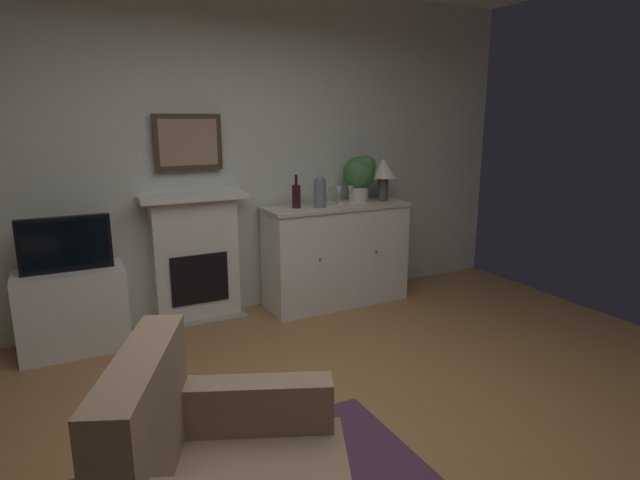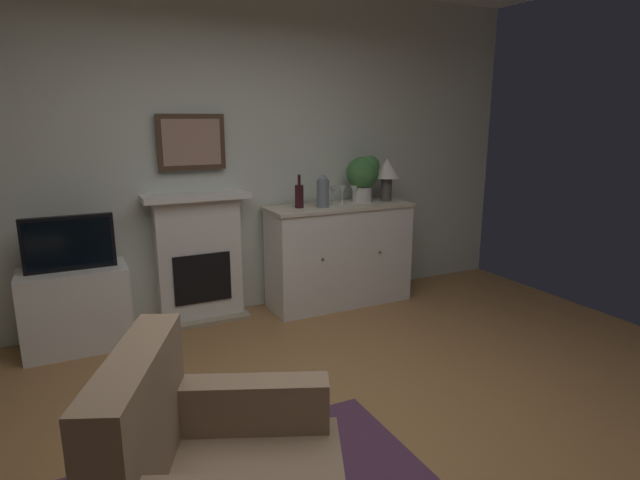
{
  "view_description": "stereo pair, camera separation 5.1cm",
  "coord_description": "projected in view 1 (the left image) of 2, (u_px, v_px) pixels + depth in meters",
  "views": [
    {
      "loc": [
        -1.22,
        -2.06,
        1.7
      ],
      "look_at": [
        0.14,
        0.58,
        1.0
      ],
      "focal_mm": 28.97,
      "sensor_mm": 36.0,
      "label": 1
    },
    {
      "loc": [
        -1.18,
        -2.08,
        1.7
      ],
      "look_at": [
        0.14,
        0.58,
        1.0
      ],
      "focal_mm": 28.97,
      "sensor_mm": 36.0,
      "label": 2
    }
  ],
  "objects": [
    {
      "name": "sideboard_cabinet",
      "position": [
        336.0,
        254.0,
        4.79
      ],
      "size": [
        1.35,
        0.49,
        0.94
      ],
      "color": "white",
      "rests_on": "ground_plane"
    },
    {
      "name": "vase_decorative",
      "position": [
        320.0,
        191.0,
        4.51
      ],
      "size": [
        0.11,
        0.11,
        0.28
      ],
      "color": "slate",
      "rests_on": "sideboard_cabinet"
    },
    {
      "name": "framed_picture",
      "position": [
        188.0,
        142.0,
        4.17
      ],
      "size": [
        0.55,
        0.04,
        0.45
      ],
      "color": "#473323"
    },
    {
      "name": "tv_set",
      "position": [
        65.0,
        244.0,
        3.7
      ],
      "size": [
        0.62,
        0.07,
        0.4
      ],
      "color": "black",
      "rests_on": "tv_cabinet"
    },
    {
      "name": "wine_glass_center",
      "position": [
        339.0,
        191.0,
        4.7
      ],
      "size": [
        0.07,
        0.07,
        0.16
      ],
      "color": "silver",
      "rests_on": "sideboard_cabinet"
    },
    {
      "name": "tv_cabinet",
      "position": [
        73.0,
        310.0,
        3.83
      ],
      "size": [
        0.75,
        0.42,
        0.62
      ],
      "color": "white",
      "rests_on": "ground_plane"
    },
    {
      "name": "fireplace_unit",
      "position": [
        196.0,
        258.0,
        4.36
      ],
      "size": [
        0.87,
        0.3,
        1.1
      ],
      "color": "white",
      "rests_on": "ground_plane"
    },
    {
      "name": "wine_bottle",
      "position": [
        296.0,
        196.0,
        4.49
      ],
      "size": [
        0.08,
        0.08,
        0.29
      ],
      "color": "#331419",
      "rests_on": "sideboard_cabinet"
    },
    {
      "name": "ground_plane",
      "position": [
        346.0,
        458.0,
        2.73
      ],
      "size": [
        6.08,
        4.63,
        0.1
      ],
      "primitive_type": "cube",
      "color": "#9E7042",
      "rests_on": "ground"
    },
    {
      "name": "potted_plant_small",
      "position": [
        360.0,
        174.0,
        4.78
      ],
      "size": [
        0.3,
        0.3,
        0.43
      ],
      "color": "beige",
      "rests_on": "sideboard_cabinet"
    },
    {
      "name": "table_lamp",
      "position": [
        383.0,
        171.0,
        4.84
      ],
      "size": [
        0.26,
        0.26,
        0.4
      ],
      "color": "#4C4742",
      "rests_on": "sideboard_cabinet"
    },
    {
      "name": "wine_glass_right",
      "position": [
        351.0,
        190.0,
        4.73
      ],
      "size": [
        0.07,
        0.07,
        0.16
      ],
      "color": "silver",
      "rests_on": "sideboard_cabinet"
    },
    {
      "name": "wall_rear",
      "position": [
        212.0,
        154.0,
        4.37
      ],
      "size": [
        6.08,
        0.06,
        2.81
      ],
      "primitive_type": "cube",
      "color": "silver",
      "rests_on": "ground_plane"
    },
    {
      "name": "wine_glass_left",
      "position": [
        330.0,
        192.0,
        4.62
      ],
      "size": [
        0.07,
        0.07,
        0.16
      ],
      "color": "silver",
      "rests_on": "sideboard_cabinet"
    }
  ]
}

